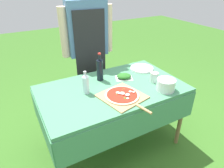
# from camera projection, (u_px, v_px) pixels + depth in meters

# --- Properties ---
(ground_plane) EXTENTS (12.00, 12.00, 0.00)m
(ground_plane) POSITION_uv_depth(u_px,v_px,m) (112.00, 142.00, 2.36)
(ground_plane) COLOR #386B23
(prep_table) EXTENTS (1.45, 0.87, 0.75)m
(prep_table) POSITION_uv_depth(u_px,v_px,m) (112.00, 94.00, 2.04)
(prep_table) COLOR #478960
(prep_table) RESTS_ON ground
(person_cook) EXTENTS (0.64, 0.26, 1.72)m
(person_cook) POSITION_uv_depth(u_px,v_px,m) (88.00, 42.00, 2.44)
(person_cook) COLOR #4C4C51
(person_cook) RESTS_ON ground
(pizza_on_peel) EXTENTS (0.44, 0.56, 0.05)m
(pizza_on_peel) POSITION_uv_depth(u_px,v_px,m) (123.00, 96.00, 1.83)
(pizza_on_peel) COLOR tan
(pizza_on_peel) RESTS_ON prep_table
(oil_bottle) EXTENTS (0.07, 0.07, 0.30)m
(oil_bottle) POSITION_uv_depth(u_px,v_px,m) (100.00, 70.00, 2.08)
(oil_bottle) COLOR black
(oil_bottle) RESTS_ON prep_table
(water_bottle) EXTENTS (0.06, 0.06, 0.23)m
(water_bottle) POSITION_uv_depth(u_px,v_px,m) (86.00, 83.00, 1.86)
(water_bottle) COLOR silver
(water_bottle) RESTS_ON prep_table
(herb_container) EXTENTS (0.22, 0.20, 0.06)m
(herb_container) POSITION_uv_depth(u_px,v_px,m) (124.00, 76.00, 2.16)
(herb_container) COLOR silver
(herb_container) RESTS_ON prep_table
(mixing_tub) EXTENTS (0.18, 0.18, 0.12)m
(mixing_tub) POSITION_uv_depth(u_px,v_px,m) (166.00, 85.00, 1.93)
(mixing_tub) COLOR silver
(mixing_tub) RESTS_ON prep_table
(plate_stack) EXTENTS (0.27, 0.27, 0.02)m
(plate_stack) POSITION_uv_depth(u_px,v_px,m) (142.00, 68.00, 2.38)
(plate_stack) COLOR white
(plate_stack) RESTS_ON prep_table
(sauce_jar) EXTENTS (0.09, 0.09, 0.10)m
(sauce_jar) POSITION_uv_depth(u_px,v_px,m) (154.00, 78.00, 2.09)
(sauce_jar) COLOR silver
(sauce_jar) RESTS_ON prep_table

